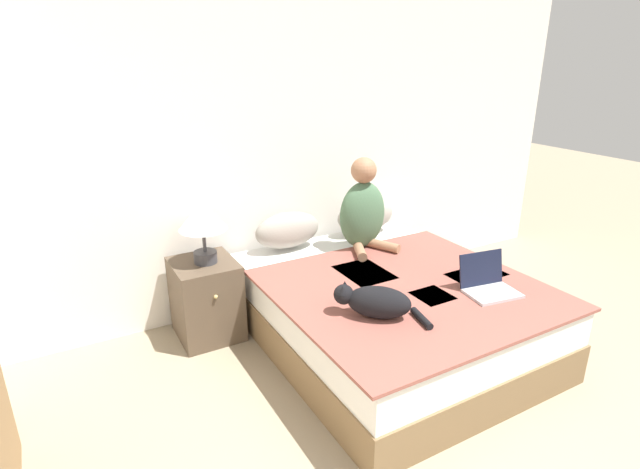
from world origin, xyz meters
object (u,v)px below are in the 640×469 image
object	(u,v)px
person_sitting	(363,211)
table_lamp	(202,220)
pillow_far	(365,216)
laptop_open	(488,284)
bed	(389,311)
cat_tabby	(375,301)
pillow_near	(288,230)
nightstand	(206,299)

from	to	relation	value
person_sitting	table_lamp	xyz separation A→B (m)	(-1.18, 0.18, 0.07)
pillow_far	person_sitting	xyz separation A→B (m)	(-0.22, -0.28, 0.15)
pillow_far	laptop_open	world-z (taller)	pillow_far
bed	cat_tabby	world-z (taller)	cat_tabby
bed	pillow_near	xyz separation A→B (m)	(-0.36, 0.83, 0.40)
pillow_far	cat_tabby	size ratio (longest dim) A/B	1.14
pillow_near	person_sitting	distance (m)	0.59
pillow_near	laptop_open	size ratio (longest dim) A/B	1.48
person_sitting	cat_tabby	distance (m)	1.09
pillow_far	table_lamp	xyz separation A→B (m)	(-1.39, -0.10, 0.23)
cat_tabby	laptop_open	xyz separation A→B (m)	(0.80, -0.10, -0.04)
table_lamp	laptop_open	bearing A→B (deg)	-39.89
pillow_far	nightstand	size ratio (longest dim) A/B	0.92
bed	table_lamp	xyz separation A→B (m)	(-1.04, 0.72, 0.62)
pillow_far	bed	bearing A→B (deg)	-113.42
pillow_near	nightstand	distance (m)	0.79
pillow_far	laptop_open	xyz separation A→B (m)	(0.04, -1.30, -0.09)
cat_tabby	nightstand	distance (m)	1.33
laptop_open	nightstand	bearing A→B (deg)	149.12
bed	table_lamp	world-z (taller)	table_lamp
laptop_open	nightstand	size ratio (longest dim) A/B	0.62
pillow_near	cat_tabby	xyz separation A→B (m)	(-0.04, -1.21, -0.04)
cat_tabby	pillow_near	bearing A→B (deg)	-49.38
pillow_near	table_lamp	bearing A→B (deg)	-171.40
person_sitting	cat_tabby	world-z (taller)	person_sitting
pillow_near	nightstand	bearing A→B (deg)	-172.51
pillow_near	table_lamp	distance (m)	0.72
nightstand	table_lamp	size ratio (longest dim) A/B	1.31
bed	table_lamp	distance (m)	1.41
pillow_far	cat_tabby	bearing A→B (deg)	-122.10
pillow_near	laptop_open	distance (m)	1.51
pillow_near	pillow_far	size ratio (longest dim) A/B	1.00
person_sitting	pillow_near	bearing A→B (deg)	150.96
bed	laptop_open	bearing A→B (deg)	-49.88
person_sitting	pillow_far	bearing A→B (deg)	51.95
bed	person_sitting	bearing A→B (deg)	75.61
pillow_far	table_lamp	world-z (taller)	table_lamp
laptop_open	nightstand	xyz separation A→B (m)	(-1.45, 1.21, -0.28)
pillow_far	person_sitting	bearing A→B (deg)	-128.05
pillow_near	cat_tabby	distance (m)	1.21
pillow_far	person_sitting	size ratio (longest dim) A/B	0.75
cat_tabby	laptop_open	world-z (taller)	laptop_open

